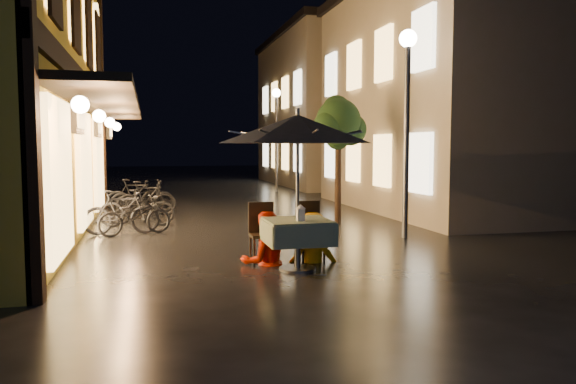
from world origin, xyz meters
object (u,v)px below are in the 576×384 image
object	(u,v)px
streetlamp_near	(407,95)
cafe_table	(297,232)
patio_umbrella	(298,129)
person_yellow	(312,214)
table_lantern	(300,212)
person_orange	(265,213)
bicycle_0	(135,216)

from	to	relation	value
streetlamp_near	cafe_table	xyz separation A→B (m)	(-2.94, -2.39, -2.33)
patio_umbrella	person_yellow	bearing A→B (deg)	54.34
table_lantern	person_orange	bearing A→B (deg)	117.03
table_lantern	cafe_table	bearing A→B (deg)	90.00
person_yellow	bicycle_0	bearing A→B (deg)	-41.38
cafe_table	person_orange	bearing A→B (deg)	123.31
person_orange	streetlamp_near	bearing A→B (deg)	-159.05
cafe_table	table_lantern	bearing A→B (deg)	-90.00
table_lantern	person_yellow	xyz separation A→B (m)	(0.40, 0.73, -0.13)
person_yellow	bicycle_0	world-z (taller)	person_yellow
person_orange	person_yellow	distance (m)	0.79
person_orange	cafe_table	bearing A→B (deg)	115.88
cafe_table	person_yellow	world-z (taller)	person_yellow
cafe_table	bicycle_0	world-z (taller)	bicycle_0
patio_umbrella	bicycle_0	bearing A→B (deg)	121.52
bicycle_0	patio_umbrella	bearing A→B (deg)	-170.18
patio_umbrella	person_yellow	world-z (taller)	patio_umbrella
streetlamp_near	person_orange	bearing A→B (deg)	-151.62
streetlamp_near	patio_umbrella	xyz separation A→B (m)	(-2.94, -2.39, -0.77)
streetlamp_near	person_yellow	xyz separation A→B (m)	(-2.53, -1.83, -2.13)
table_lantern	person_orange	size ratio (longest dim) A/B	0.15
person_orange	bicycle_0	distance (m)	4.08
streetlamp_near	table_lantern	xyz separation A→B (m)	(-2.94, -2.56, -2.00)
table_lantern	streetlamp_near	bearing A→B (deg)	41.08
cafe_table	table_lantern	size ratio (longest dim) A/B	3.96
table_lantern	person_orange	world-z (taller)	person_orange
person_yellow	bicycle_0	size ratio (longest dim) A/B	0.99
person_yellow	cafe_table	bearing A→B (deg)	63.39
patio_umbrella	person_yellow	xyz separation A→B (m)	(0.40, 0.56, -1.36)
cafe_table	patio_umbrella	bearing A→B (deg)	0.00
person_yellow	person_orange	bearing A→B (deg)	6.82
person_yellow	patio_umbrella	bearing A→B (deg)	63.39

